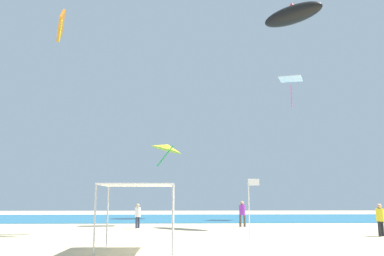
{
  "coord_description": "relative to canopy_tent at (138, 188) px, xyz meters",
  "views": [
    {
      "loc": [
        -0.76,
        -16.88,
        2.06
      ],
      "look_at": [
        0.25,
        13.41,
        7.39
      ],
      "focal_mm": 37.75,
      "sensor_mm": 36.0,
      "label": 1
    }
  ],
  "objects": [
    {
      "name": "person_leftmost",
      "position": [
        12.99,
        5.84,
        -1.46
      ],
      "size": [
        0.43,
        0.43,
        1.79
      ],
      "rotation": [
        0.0,
        0.0,
        0.63
      ],
      "color": "black",
      "rests_on": "ground"
    },
    {
      "name": "ocean_strip",
      "position": [
        2.43,
        27.74,
        -2.49
      ],
      "size": [
        110.0,
        19.42,
        0.03
      ],
      "primitive_type": "cube",
      "color": "#1E6B93",
      "rests_on": "ground"
    },
    {
      "name": "kite_diamond_white",
      "position": [
        13.41,
        23.55,
        11.8
      ],
      "size": [
        2.99,
        2.99,
        3.17
      ],
      "rotation": [
        0.0,
        0.0,
        1.18
      ],
      "color": "white"
    },
    {
      "name": "kite_parafoil_orange",
      "position": [
        -10.19,
        21.45,
        16.55
      ],
      "size": [
        1.6,
        3.75,
        2.33
      ],
      "rotation": [
        0.0,
        0.0,
        1.92
      ],
      "color": "orange"
    },
    {
      "name": "kite_inflatable_black",
      "position": [
        10.73,
        13.05,
        14.12
      ],
      "size": [
        4.86,
        4.78,
        2.02
      ],
      "rotation": [
        0.0,
        0.0,
        2.37
      ],
      "color": "black"
    },
    {
      "name": "kite_delta_yellow",
      "position": [
        0.42,
        26.46,
        5.06
      ],
      "size": [
        3.77,
        3.73,
        2.93
      ],
      "rotation": [
        0.0,
        0.0,
        1.48
      ],
      "color": "yellow"
    },
    {
      "name": "person_near_tent",
      "position": [
        -1.23,
        12.67,
        -1.5
      ],
      "size": [
        0.41,
        0.43,
        1.72
      ],
      "rotation": [
        0.0,
        0.0,
        4.27
      ],
      "color": "#33384C",
      "rests_on": "ground"
    },
    {
      "name": "ground",
      "position": [
        2.43,
        -0.03,
        -2.56
      ],
      "size": [
        110.0,
        110.0,
        0.1
      ],
      "primitive_type": "cube",
      "color": "#D1BA8C"
    },
    {
      "name": "canopy_tent",
      "position": [
        0.0,
        0.0,
        0.0
      ],
      "size": [
        2.98,
        2.82,
        2.66
      ],
      "color": "#B2B2B7",
      "rests_on": "ground"
    },
    {
      "name": "banner_flag",
      "position": [
        5.43,
        4.37,
        -0.6
      ],
      "size": [
        0.61,
        0.06,
        3.11
      ],
      "color": "silver",
      "rests_on": "ground"
    },
    {
      "name": "person_central",
      "position": [
        6.45,
        13.72,
        -1.4
      ],
      "size": [
        0.5,
        0.45,
        1.89
      ],
      "rotation": [
        0.0,
        0.0,
        0.19
      ],
      "color": "brown",
      "rests_on": "ground"
    }
  ]
}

